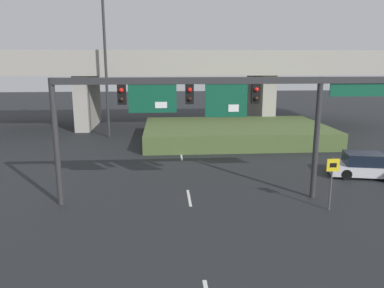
{
  "coord_description": "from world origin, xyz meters",
  "views": [
    {
      "loc": [
        -1.21,
        -7.12,
        7.01
      ],
      "look_at": [
        0.0,
        9.22,
        3.33
      ],
      "focal_mm": 35.0,
      "sensor_mm": 36.0,
      "label": 1
    }
  ],
  "objects_px": {
    "speed_limit_sign": "(332,176)",
    "parked_sedan_near_right": "(365,166)",
    "signal_gantry": "(212,101)",
    "highway_light_pole_near": "(105,44)"
  },
  "relations": [
    {
      "from": "highway_light_pole_near",
      "to": "speed_limit_sign",
      "type": "bearing_deg",
      "value": -54.97
    },
    {
      "from": "speed_limit_sign",
      "to": "parked_sedan_near_right",
      "type": "bearing_deg",
      "value": 48.42
    },
    {
      "from": "speed_limit_sign",
      "to": "highway_light_pole_near",
      "type": "xyz_separation_m",
      "value": [
        -12.98,
        18.51,
        6.71
      ]
    },
    {
      "from": "speed_limit_sign",
      "to": "signal_gantry",
      "type": "bearing_deg",
      "value": 162.65
    },
    {
      "from": "signal_gantry",
      "to": "speed_limit_sign",
      "type": "relative_size",
      "value": 6.34
    },
    {
      "from": "signal_gantry",
      "to": "parked_sedan_near_right",
      "type": "relative_size",
      "value": 3.65
    },
    {
      "from": "highway_light_pole_near",
      "to": "parked_sedan_near_right",
      "type": "distance_m",
      "value": 23.35
    },
    {
      "from": "signal_gantry",
      "to": "speed_limit_sign",
      "type": "height_order",
      "value": "signal_gantry"
    },
    {
      "from": "signal_gantry",
      "to": "highway_light_pole_near",
      "type": "height_order",
      "value": "highway_light_pole_near"
    },
    {
      "from": "parked_sedan_near_right",
      "to": "signal_gantry",
      "type": "bearing_deg",
      "value": -149.15
    }
  ]
}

